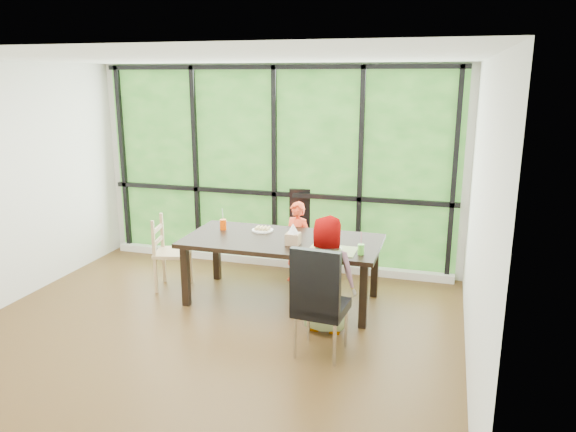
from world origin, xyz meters
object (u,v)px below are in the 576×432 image
object	(u,v)px
dining_table	(282,270)
chair_window_leather	(307,232)
orange_cup	(223,224)
chair_end_beech	(173,253)
child_older	(327,275)
tissue_box	(293,239)
plate_near	(330,249)
green_cup	(361,249)
child_toddler	(297,242)
plate_far	(263,230)
chair_interior_leather	(321,300)

from	to	relation	value
dining_table	chair_window_leather	xyz separation A→B (m)	(0.02, 1.06, 0.17)
orange_cup	chair_end_beech	bearing A→B (deg)	-165.35
chair_end_beech	child_older	world-z (taller)	child_older
orange_cup	tissue_box	xyz separation A→B (m)	(0.97, -0.33, 0.00)
plate_near	green_cup	distance (m)	0.35
child_toddler	chair_end_beech	bearing A→B (deg)	-136.68
dining_table	plate_far	size ratio (longest dim) A/B	8.63
chair_end_beech	plate_near	bearing A→B (deg)	-109.95
chair_end_beech	child_older	distance (m)	2.15
child_toddler	plate_far	bearing A→B (deg)	-109.91
chair_end_beech	plate_near	xyz separation A→B (m)	(2.01, -0.24, 0.31)
plate_far	plate_near	distance (m)	1.05
chair_end_beech	child_older	size ratio (longest dim) A/B	0.74
dining_table	child_older	size ratio (longest dim) A/B	1.83
plate_far	green_cup	bearing A→B (deg)	-23.41
orange_cup	tissue_box	size ratio (longest dim) A/B	0.84
dining_table	child_toddler	xyz separation A→B (m)	(-0.00, 0.64, 0.14)
chair_interior_leather	plate_far	distance (m)	1.69
green_cup	tissue_box	distance (m)	0.78
plate_near	tissue_box	xyz separation A→B (m)	(-0.43, 0.07, 0.06)
chair_window_leather	plate_near	size ratio (longest dim) A/B	4.31
chair_interior_leather	tissue_box	size ratio (longest dim) A/B	7.26
dining_table	orange_cup	bearing A→B (deg)	167.95
plate_near	child_toddler	bearing A→B (deg)	124.77
child_toddler	plate_far	xyz separation A→B (m)	(-0.32, -0.39, 0.24)
child_older	orange_cup	world-z (taller)	child_older
child_older	dining_table	bearing A→B (deg)	-40.29
dining_table	child_toddler	distance (m)	0.66
child_toddler	plate_near	xyz separation A→B (m)	(0.61, -0.88, 0.24)
green_cup	chair_window_leather	bearing A→B (deg)	124.35
chair_window_leather	child_older	distance (m)	1.78
chair_end_beech	child_toddler	world-z (taller)	child_toddler
child_older	green_cup	world-z (taller)	child_older
chair_interior_leather	chair_end_beech	size ratio (longest dim) A/B	1.20
chair_window_leather	child_older	bearing A→B (deg)	-85.88
dining_table	chair_interior_leather	size ratio (longest dim) A/B	2.05
chair_window_leather	child_older	size ratio (longest dim) A/B	0.89
dining_table	chair_window_leather	bearing A→B (deg)	89.05
chair_interior_leather	plate_far	bearing A→B (deg)	-47.31
plate_far	green_cup	size ratio (longest dim) A/B	2.35
child_toddler	plate_near	distance (m)	1.09
orange_cup	child_toddler	bearing A→B (deg)	30.82
child_toddler	plate_far	size ratio (longest dim) A/B	4.02
dining_table	chair_interior_leather	xyz separation A→B (m)	(0.71, -1.08, 0.17)
plate_far	green_cup	xyz separation A→B (m)	(1.26, -0.55, 0.05)
chair_interior_leather	tissue_box	bearing A→B (deg)	-54.85
chair_window_leather	tissue_box	world-z (taller)	chair_window_leather
plate_far	orange_cup	xyz separation A→B (m)	(-0.47, -0.08, 0.05)
chair_window_leather	child_toddler	size ratio (longest dim) A/B	1.04
chair_end_beech	orange_cup	bearing A→B (deg)	-88.36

